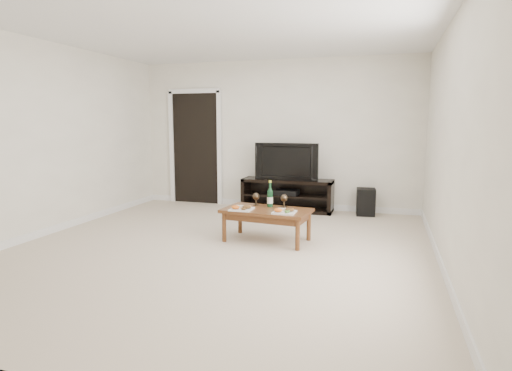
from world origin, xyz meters
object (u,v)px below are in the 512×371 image
object	(u,v)px
television	(288,161)
coffee_table	(267,225)
media_console	(287,195)
subwoofer	(366,202)

from	to	relation	value
television	coffee_table	distance (m)	2.07
coffee_table	television	bearing A→B (deg)	95.12
media_console	coffee_table	xyz separation A→B (m)	(0.18, -1.96, -0.07)
media_console	subwoofer	distance (m)	1.32
media_console	subwoofer	bearing A→B (deg)	0.59
media_console	coffee_table	bearing A→B (deg)	-84.88
television	coffee_table	size ratio (longest dim) A/B	0.99
subwoofer	television	bearing A→B (deg)	174.91
coffee_table	media_console	bearing A→B (deg)	95.12
subwoofer	coffee_table	xyz separation A→B (m)	(-1.15, -1.97, -0.01)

